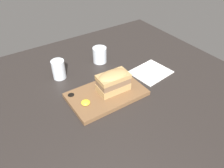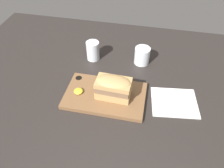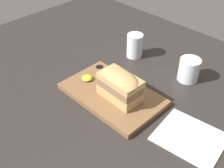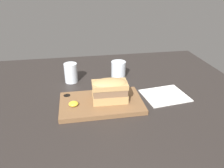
{
  "view_description": "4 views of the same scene",
  "coord_description": "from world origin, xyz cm",
  "px_view_note": "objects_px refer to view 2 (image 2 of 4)",
  "views": [
    {
      "loc": [
        -35.08,
        -62.61,
        65.95
      ],
      "look_at": [
        5.93,
        -0.81,
        8.13
      ],
      "focal_mm": 35.0,
      "sensor_mm": 36.0,
      "label": 1
    },
    {
      "loc": [
        19.0,
        -59.68,
        70.66
      ],
      "look_at": [
        6.47,
        0.3,
        10.04
      ],
      "focal_mm": 35.0,
      "sensor_mm": 36.0,
      "label": 2
    },
    {
      "loc": [
        54.45,
        -50.77,
        63.27
      ],
      "look_at": [
        4.47,
        -0.91,
        8.31
      ],
      "focal_mm": 45.0,
      "sensor_mm": 36.0,
      "label": 3
    },
    {
      "loc": [
        -5.08,
        -75.73,
        49.54
      ],
      "look_at": [
        8.28,
        1.5,
        10.51
      ],
      "focal_mm": 35.0,
      "sensor_mm": 36.0,
      "label": 4
    }
  ],
  "objects_px": {
    "wine_glass": "(142,56)",
    "serving_board": "(105,96)",
    "water_glass": "(93,52)",
    "sandwich": "(113,87)",
    "napkin": "(174,102)"
  },
  "relations": [
    {
      "from": "wine_glass",
      "to": "serving_board",
      "type": "bearing_deg",
      "value": -115.21
    },
    {
      "from": "serving_board",
      "to": "water_glass",
      "type": "height_order",
      "value": "water_glass"
    },
    {
      "from": "serving_board",
      "to": "water_glass",
      "type": "distance_m",
      "value": 0.28
    },
    {
      "from": "water_glass",
      "to": "wine_glass",
      "type": "bearing_deg",
      "value": 4.09
    },
    {
      "from": "sandwich",
      "to": "wine_glass",
      "type": "bearing_deg",
      "value": 71.41
    },
    {
      "from": "serving_board",
      "to": "napkin",
      "type": "relative_size",
      "value": 1.64
    },
    {
      "from": "serving_board",
      "to": "sandwich",
      "type": "height_order",
      "value": "sandwich"
    },
    {
      "from": "water_glass",
      "to": "wine_glass",
      "type": "relative_size",
      "value": 1.14
    },
    {
      "from": "napkin",
      "to": "sandwich",
      "type": "bearing_deg",
      "value": -173.66
    },
    {
      "from": "water_glass",
      "to": "wine_glass",
      "type": "height_order",
      "value": "water_glass"
    },
    {
      "from": "sandwich",
      "to": "napkin",
      "type": "relative_size",
      "value": 0.7
    },
    {
      "from": "napkin",
      "to": "wine_glass",
      "type": "bearing_deg",
      "value": 124.66
    },
    {
      "from": "serving_board",
      "to": "sandwich",
      "type": "relative_size",
      "value": 2.35
    },
    {
      "from": "wine_glass",
      "to": "sandwich",
      "type": "bearing_deg",
      "value": -108.59
    },
    {
      "from": "wine_glass",
      "to": "napkin",
      "type": "bearing_deg",
      "value": -55.34
    }
  ]
}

